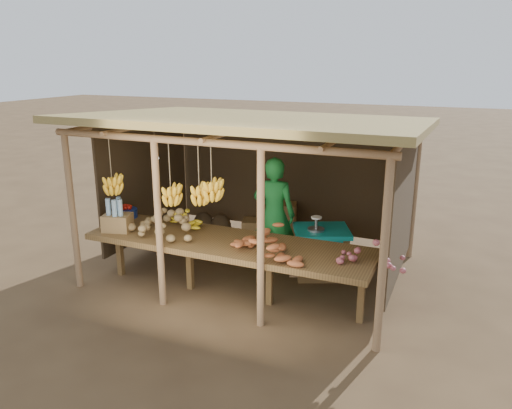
% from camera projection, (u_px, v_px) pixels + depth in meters
% --- Properties ---
extents(ground, '(60.00, 60.00, 0.00)m').
position_uv_depth(ground, '(256.00, 270.00, 7.68)').
color(ground, brown).
rests_on(ground, ground).
extents(stall_structure, '(4.70, 3.50, 2.43)m').
position_uv_depth(stall_structure, '(250.00, 147.00, 7.16)').
color(stall_structure, '#9A744F').
rests_on(stall_structure, ground).
extents(counter, '(3.90, 1.05, 0.80)m').
position_uv_depth(counter, '(228.00, 245.00, 6.63)').
color(counter, brown).
rests_on(counter, ground).
extents(potato_heap, '(1.24, 0.96, 0.37)m').
position_uv_depth(potato_heap, '(167.00, 221.00, 6.84)').
color(potato_heap, '#977C4E').
rests_on(potato_heap, counter).
extents(sweet_potato_heap, '(1.04, 0.86, 0.35)m').
position_uv_depth(sweet_potato_heap, '(267.00, 241.00, 6.12)').
color(sweet_potato_heap, '#A9562B').
rests_on(sweet_potato_heap, counter).
extents(onion_heap, '(0.78, 0.50, 0.35)m').
position_uv_depth(onion_heap, '(372.00, 251.00, 5.80)').
color(onion_heap, '#AC545A').
rests_on(onion_heap, counter).
extents(banana_pile, '(0.60, 0.48, 0.34)m').
position_uv_depth(banana_pile, '(183.00, 217.00, 7.06)').
color(banana_pile, yellow).
rests_on(banana_pile, counter).
extents(tomato_basin, '(0.36, 0.36, 0.19)m').
position_uv_depth(tomato_basin, '(125.00, 212.00, 7.59)').
color(tomato_basin, navy).
rests_on(tomato_basin, counter).
extents(bottle_box, '(0.44, 0.39, 0.47)m').
position_uv_depth(bottle_box, '(117.00, 218.00, 6.97)').
color(bottle_box, olive).
rests_on(bottle_box, counter).
extents(vendor, '(0.68, 0.49, 1.76)m').
position_uv_depth(vendor, '(274.00, 215.00, 7.47)').
color(vendor, '#1A7930').
rests_on(vendor, ground).
extents(tarp_crate, '(1.01, 0.95, 0.95)m').
position_uv_depth(tarp_crate, '(321.00, 250.00, 7.40)').
color(tarp_crate, brown).
rests_on(tarp_crate, ground).
extents(carton_stack, '(1.03, 0.46, 0.73)m').
position_uv_depth(carton_stack, '(273.00, 226.00, 8.72)').
color(carton_stack, olive).
rests_on(carton_stack, ground).
extents(burlap_sacks, '(0.74, 0.39, 0.52)m').
position_uv_depth(burlap_sacks, '(212.00, 225.00, 9.06)').
color(burlap_sacks, '#41311E').
rests_on(burlap_sacks, ground).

